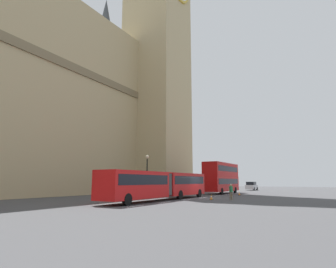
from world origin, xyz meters
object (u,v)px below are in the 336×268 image
at_px(clock_tower, 157,25).
at_px(articulated_bus, 161,183).
at_px(traffic_cone_middle, 232,195).
at_px(traffic_cone_east, 239,193).
at_px(street_lamp, 147,173).
at_px(pedestrian_near_cones, 231,191).
at_px(sedan_lead, 252,186).
at_px(traffic_cone_west, 211,197).
at_px(double_decker_bus, 222,177).

bearing_deg(clock_tower, articulated_bus, -146.35).
distance_m(articulated_bus, traffic_cone_middle, 11.24).
relative_size(articulated_bus, traffic_cone_east, 30.23).
xyz_separation_m(clock_tower, articulated_bus, (-21.01, -13.99, -33.15)).
relative_size(street_lamp, pedestrian_near_cones, 3.12).
xyz_separation_m(articulated_bus, pedestrian_near_cones, (3.89, -6.34, -0.83)).
bearing_deg(clock_tower, pedestrian_near_cones, -130.11).
height_order(articulated_bus, pedestrian_near_cones, articulated_bus).
distance_m(sedan_lead, traffic_cone_middle, 28.69).
xyz_separation_m(clock_tower, traffic_cone_east, (-6.47, -18.10, -34.61)).
xyz_separation_m(sedan_lead, street_lamp, (-34.67, 4.45, 2.14)).
bearing_deg(traffic_cone_east, traffic_cone_west, -178.93).
xyz_separation_m(traffic_cone_west, pedestrian_near_cones, (0.59, -2.01, 0.63)).
height_order(clock_tower, articulated_bus, clock_tower).
bearing_deg(traffic_cone_west, pedestrian_near_cones, -73.59).
distance_m(clock_tower, sedan_lead, 40.72).
distance_m(traffic_cone_middle, traffic_cone_east, 4.30).
bearing_deg(pedestrian_near_cones, traffic_cone_east, 11.79).
bearing_deg(clock_tower, double_decker_bus, -98.39).
bearing_deg(traffic_cone_east, street_lamp, 140.94).
bearing_deg(traffic_cone_west, traffic_cone_middle, -0.38).
bearing_deg(traffic_cone_east, traffic_cone_middle, -176.58).
bearing_deg(pedestrian_near_cones, traffic_cone_west, 106.41).
relative_size(traffic_cone_west, traffic_cone_middle, 1.00).
bearing_deg(clock_tower, traffic_cone_east, -109.66).
bearing_deg(clock_tower, traffic_cone_middle, -120.37).
height_order(double_decker_bus, sedan_lead, double_decker_bus).
bearing_deg(articulated_bus, clock_tower, 33.65).
relative_size(traffic_cone_west, traffic_cone_east, 1.00).
relative_size(clock_tower, street_lamp, 12.61).
relative_size(clock_tower, sedan_lead, 15.10).
distance_m(clock_tower, double_decker_bus, 35.15).
relative_size(clock_tower, traffic_cone_east, 114.54).
relative_size(double_decker_bus, traffic_cone_west, 18.38).
distance_m(articulated_bus, sedan_lead, 38.60).
bearing_deg(traffic_cone_east, pedestrian_near_cones, -168.21).
height_order(traffic_cone_east, street_lamp, street_lamp).
relative_size(double_decker_bus, traffic_cone_east, 18.38).
xyz_separation_m(sedan_lead, traffic_cone_middle, (-28.34, -4.43, -0.63)).
bearing_deg(articulated_bus, sedan_lead, 0.08).
xyz_separation_m(clock_tower, traffic_cone_middle, (-10.76, -18.36, -34.61)).
distance_m(traffic_cone_east, pedestrian_near_cones, 10.90).
height_order(clock_tower, traffic_cone_middle, clock_tower).
relative_size(sedan_lead, pedestrian_near_cones, 2.60).
relative_size(articulated_bus, street_lamp, 3.33).
bearing_deg(pedestrian_near_cones, traffic_cone_middle, 17.18).
distance_m(articulated_bus, traffic_cone_west, 5.63).
distance_m(sedan_lead, traffic_cone_east, 24.42).
distance_m(traffic_cone_east, street_lamp, 13.96).
bearing_deg(sedan_lead, traffic_cone_middle, -171.12).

